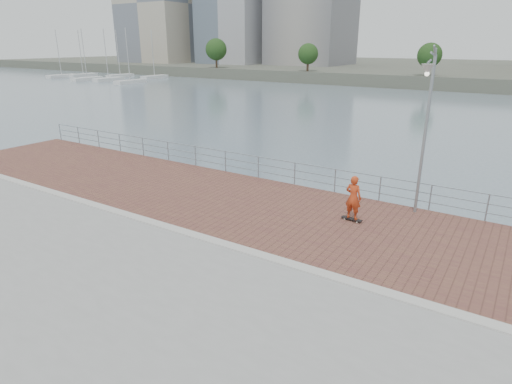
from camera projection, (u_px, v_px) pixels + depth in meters
The scene contains 10 objects.
water at pixel (225, 296), 15.11m from camera, with size 400.00×400.00×0.00m, color slate.
seawall at pixel (106, 355), 10.81m from camera, with size 40.00×24.00×2.00m, color gray.
brick_lane at pixel (277, 211), 17.30m from camera, with size 40.00×6.80×0.02m, color brown.
curb at pixel (224, 244), 14.43m from camera, with size 40.00×0.40×0.06m, color #B7B5AD.
far_shore at pixel (505, 71), 111.84m from camera, with size 320.00×95.00×2.50m, color #4C5142.
guardrail at pixel (314, 174), 19.77m from camera, with size 39.06×0.06×1.13m.
street_lamp at pixel (426, 105), 15.41m from camera, with size 0.44×1.29×6.09m.
skateboard at pixel (352, 219), 16.32m from camera, with size 0.82×0.28×0.09m.
skateboarder at pixel (353, 198), 16.03m from camera, with size 0.62×0.41×1.71m, color #BC3B19.
marina at pixel (106, 77), 103.81m from camera, with size 29.63×20.38×11.37m.
Camera 1 is at (7.98, -10.37, 6.46)m, focal length 30.00 mm.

